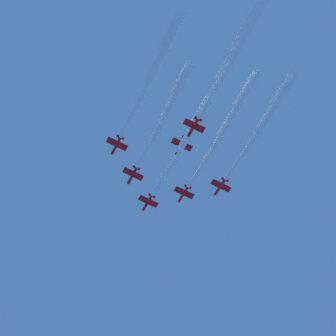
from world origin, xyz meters
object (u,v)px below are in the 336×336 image
at_px(jet_lead, 186,138).
at_px(jet_port_outer, 228,62).
at_px(jet_starboard_inner, 230,118).
at_px(jet_starboard_mid, 267,116).
at_px(jet_port_inner, 169,105).
at_px(jet_port_mid, 157,63).
at_px(jet_starboard_outer, 242,40).

height_order(jet_lead, jet_port_outer, jet_lead).
bearing_deg(jet_starboard_inner, jet_starboard_mid, -35.63).
relative_size(jet_port_inner, jet_port_outer, 0.91).
relative_size(jet_port_mid, jet_starboard_mid, 1.04).
distance_m(jet_lead, jet_starboard_inner, 18.47).
relative_size(jet_starboard_inner, jet_starboard_outer, 1.03).
distance_m(jet_starboard_inner, jet_port_outer, 23.05).
relative_size(jet_port_inner, jet_starboard_inner, 0.89).
bearing_deg(jet_starboard_inner, jet_lead, 121.98).
relative_size(jet_port_inner, jet_port_mid, 0.93).
height_order(jet_port_inner, jet_starboard_inner, jet_starboard_inner).
distance_m(jet_lead, jet_starboard_outer, 44.36).
height_order(jet_starboard_inner, jet_starboard_outer, jet_starboard_inner).
bearing_deg(jet_port_mid, jet_lead, 40.54).
bearing_deg(jet_starboard_mid, jet_port_mid, 177.46).
distance_m(jet_starboard_mid, jet_port_outer, 26.69).
relative_size(jet_lead, jet_port_inner, 1.00).
height_order(jet_starboard_inner, jet_port_outer, jet_starboard_inner).
xyz_separation_m(jet_lead, jet_port_mid, (-25.21, -21.56, -1.05)).
bearing_deg(jet_port_outer, jet_starboard_inner, 54.77).
bearing_deg(jet_port_inner, jet_starboard_mid, -22.86).
bearing_deg(jet_port_mid, jet_port_outer, -30.78).
bearing_deg(jet_lead, jet_port_mid, -139.46).
height_order(jet_lead, jet_starboard_mid, jet_lead).
bearing_deg(jet_port_mid, jet_starboard_mid, -2.54).
bearing_deg(jet_starboard_mid, jet_lead, 131.47).
bearing_deg(jet_port_mid, jet_starboard_outer, -47.35).
bearing_deg(jet_lead, jet_port_inner, -144.52).
bearing_deg(jet_port_inner, jet_starboard_inner, -15.56).
height_order(jet_starboard_mid, jet_starboard_outer, jet_starboard_mid).
xyz_separation_m(jet_starboard_inner, jet_starboard_outer, (-14.24, -28.43, -2.08)).
xyz_separation_m(jet_port_inner, jet_starboard_inner, (22.84, -6.36, 1.06)).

